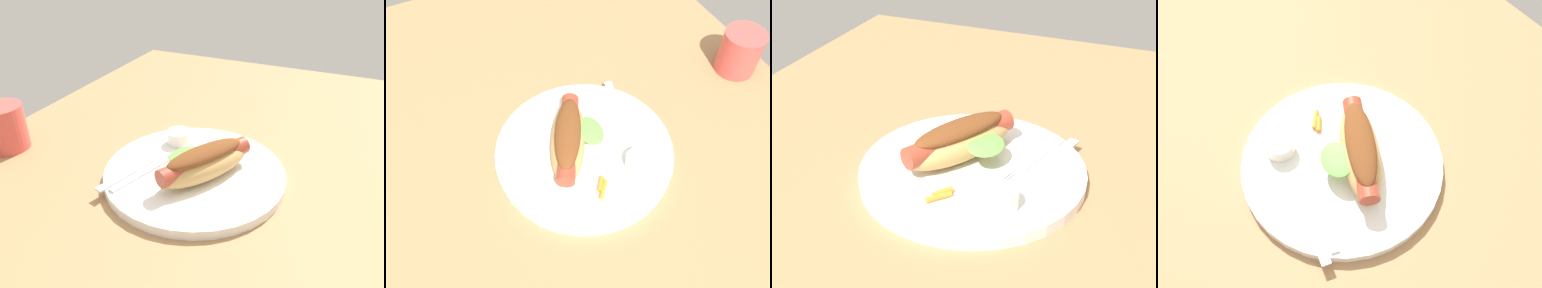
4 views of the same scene
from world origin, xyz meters
The scene contains 8 objects.
ground_plane centered at (0.00, 0.00, -0.90)cm, with size 120.00×90.00×1.80cm, color #9E754C.
plate centered at (3.35, -1.82, 0.80)cm, with size 29.92×29.92×1.60cm, color white.
hot_dog centered at (4.63, 0.44, 4.44)cm, with size 17.49×13.20×5.48cm.
sauce_ramekin centered at (-3.72, -8.05, 2.83)cm, with size 4.42×4.42×2.46cm, color white.
fork centered at (7.56, -8.90, 1.80)cm, with size 14.38×5.48×0.40cm.
knife centered at (8.24, -10.99, 1.78)cm, with size 13.94×1.40×0.36cm, color silver.
carrot_garnish centered at (-4.58, -0.82, 1.99)cm, with size 3.83×2.77×0.81cm.
drinking_cup centered at (8.51, -38.19, 4.27)cm, with size 7.85×7.85×8.55cm, color #D84C47.
Camera 1 is at (52.08, 19.51, 37.04)cm, focal length 35.93 mm.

